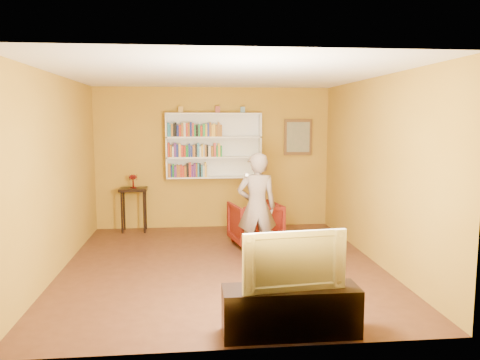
{
  "coord_description": "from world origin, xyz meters",
  "views": [
    {
      "loc": [
        -0.42,
        -6.52,
        2.08
      ],
      "look_at": [
        0.33,
        0.75,
        1.14
      ],
      "focal_mm": 35.0,
      "sensor_mm": 36.0,
      "label": 1
    }
  ],
  "objects_px": {
    "bookshelf": "(214,146)",
    "armchair": "(255,223)",
    "person": "(257,207)",
    "television": "(291,258)",
    "tv_cabinet": "(291,311)",
    "console_table": "(134,195)",
    "ruby_lustre": "(133,178)"
  },
  "relations": [
    {
      "from": "bookshelf",
      "to": "armchair",
      "type": "bearing_deg",
      "value": -64.92
    },
    {
      "from": "bookshelf",
      "to": "television",
      "type": "height_order",
      "value": "bookshelf"
    },
    {
      "from": "television",
      "to": "ruby_lustre",
      "type": "bearing_deg",
      "value": 107.82
    },
    {
      "from": "console_table",
      "to": "person",
      "type": "xyz_separation_m",
      "value": [
        2.04,
        -2.04,
        0.12
      ]
    },
    {
      "from": "ruby_lustre",
      "to": "person",
      "type": "xyz_separation_m",
      "value": [
        2.04,
        -2.04,
        -0.2
      ]
    },
    {
      "from": "bookshelf",
      "to": "television",
      "type": "xyz_separation_m",
      "value": [
        0.52,
        -4.66,
        -0.83
      ]
    },
    {
      "from": "tv_cabinet",
      "to": "television",
      "type": "xyz_separation_m",
      "value": [
        0.0,
        0.0,
        0.53
      ]
    },
    {
      "from": "ruby_lustre",
      "to": "television",
      "type": "height_order",
      "value": "ruby_lustre"
    },
    {
      "from": "bookshelf",
      "to": "television",
      "type": "distance_m",
      "value": 4.76
    },
    {
      "from": "tv_cabinet",
      "to": "television",
      "type": "bearing_deg",
      "value": 0.0
    },
    {
      "from": "person",
      "to": "television",
      "type": "bearing_deg",
      "value": 89.96
    },
    {
      "from": "bookshelf",
      "to": "person",
      "type": "bearing_deg",
      "value": -76.47
    },
    {
      "from": "television",
      "to": "tv_cabinet",
      "type": "bearing_deg",
      "value": 0.0
    },
    {
      "from": "person",
      "to": "armchair",
      "type": "bearing_deg",
      "value": -96.12
    },
    {
      "from": "console_table",
      "to": "television",
      "type": "relative_size",
      "value": 0.82
    },
    {
      "from": "ruby_lustre",
      "to": "bookshelf",
      "type": "bearing_deg",
      "value": 6.03
    },
    {
      "from": "ruby_lustre",
      "to": "armchair",
      "type": "xyz_separation_m",
      "value": [
        2.13,
        -1.17,
        -0.64
      ]
    },
    {
      "from": "tv_cabinet",
      "to": "armchair",
      "type": "bearing_deg",
      "value": 88.2
    },
    {
      "from": "bookshelf",
      "to": "armchair",
      "type": "xyz_separation_m",
      "value": [
        0.62,
        -1.33,
        -1.23
      ]
    },
    {
      "from": "armchair",
      "to": "tv_cabinet",
      "type": "height_order",
      "value": "armchair"
    },
    {
      "from": "bookshelf",
      "to": "armchair",
      "type": "height_order",
      "value": "bookshelf"
    },
    {
      "from": "console_table",
      "to": "person",
      "type": "height_order",
      "value": "person"
    },
    {
      "from": "ruby_lustre",
      "to": "television",
      "type": "bearing_deg",
      "value": -65.72
    },
    {
      "from": "ruby_lustre",
      "to": "television",
      "type": "xyz_separation_m",
      "value": [
        2.03,
        -4.5,
        -0.24
      ]
    },
    {
      "from": "armchair",
      "to": "person",
      "type": "relative_size",
      "value": 0.49
    },
    {
      "from": "tv_cabinet",
      "to": "bookshelf",
      "type": "bearing_deg",
      "value": 96.36
    },
    {
      "from": "bookshelf",
      "to": "person",
      "type": "height_order",
      "value": "bookshelf"
    },
    {
      "from": "armchair",
      "to": "person",
      "type": "height_order",
      "value": "person"
    },
    {
      "from": "person",
      "to": "television",
      "type": "distance_m",
      "value": 2.46
    },
    {
      "from": "armchair",
      "to": "tv_cabinet",
      "type": "bearing_deg",
      "value": 76.51
    },
    {
      "from": "console_table",
      "to": "armchair",
      "type": "xyz_separation_m",
      "value": [
        2.13,
        -1.17,
        -0.32
      ]
    },
    {
      "from": "armchair",
      "to": "television",
      "type": "xyz_separation_m",
      "value": [
        -0.1,
        -3.33,
        0.4
      ]
    }
  ]
}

